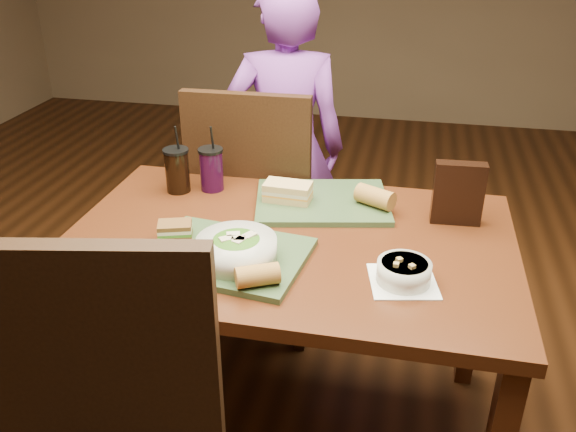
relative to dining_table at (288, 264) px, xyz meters
The scene contains 15 objects.
ground 0.66m from the dining_table, ahead, with size 6.00×6.00×0.00m, color #381C0B.
dining_table is the anchor object (origin of this frame).
chair_far 0.58m from the dining_table, 114.24° to the left, with size 0.46×0.46×1.05m.
diner 0.87m from the dining_table, 102.63° to the left, with size 0.50×0.33×1.38m, color purple.
tray_near 0.23m from the dining_table, 132.41° to the right, with size 0.42×0.32×0.02m, color #344A2A.
tray_far 0.27m from the dining_table, 75.50° to the left, with size 0.42×0.32×0.02m, color #344A2A.
salad_bowl 0.25m from the dining_table, 119.47° to the right, with size 0.21×0.21×0.07m.
soup_bowl 0.40m from the dining_table, 26.60° to the right, with size 0.20×0.20×0.07m.
sandwich_near 0.35m from the dining_table, 163.05° to the right, with size 0.11×0.09×0.04m.
sandwich_far 0.25m from the dining_table, 102.20° to the left, with size 0.15×0.09×0.06m.
baguette_near 0.31m from the dining_table, 93.42° to the right, with size 0.05×0.05×0.11m, color #AD7533.
baguette_far 0.35m from the dining_table, 44.40° to the left, with size 0.06×0.06×0.12m, color #AD7533.
cup_cola 0.52m from the dining_table, 150.59° to the left, with size 0.09×0.09×0.23m.
cup_berry 0.46m from the dining_table, 139.13° to the left, with size 0.08×0.08×0.22m.
chip_bag 0.55m from the dining_table, 22.69° to the left, with size 0.15×0.05×0.19m, color black.
Camera 1 is at (0.32, -1.51, 1.61)m, focal length 38.00 mm.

